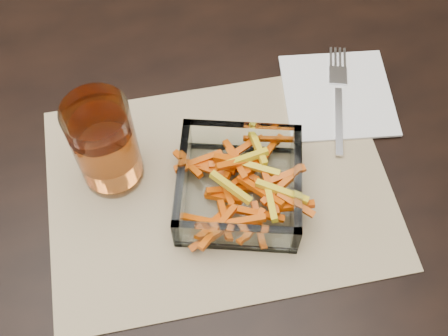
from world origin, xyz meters
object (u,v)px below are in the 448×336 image
(glass_bowl, at_px, (239,187))
(tumbler, at_px, (106,146))
(dining_table, at_px, (103,186))
(fork, at_px, (338,95))

(glass_bowl, relative_size, tumbler, 1.39)
(dining_table, distance_m, fork, 0.38)
(tumbler, bearing_deg, dining_table, 125.95)
(dining_table, height_order, fork, fork)
(dining_table, relative_size, glass_bowl, 8.08)
(dining_table, height_order, glass_bowl, glass_bowl)
(dining_table, xyz_separation_m, tumbler, (0.03, -0.04, 0.16))
(dining_table, bearing_deg, tumbler, -54.05)
(tumbler, xyz_separation_m, fork, (0.34, 0.03, -0.06))
(dining_table, xyz_separation_m, fork, (0.36, -0.01, 0.10))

